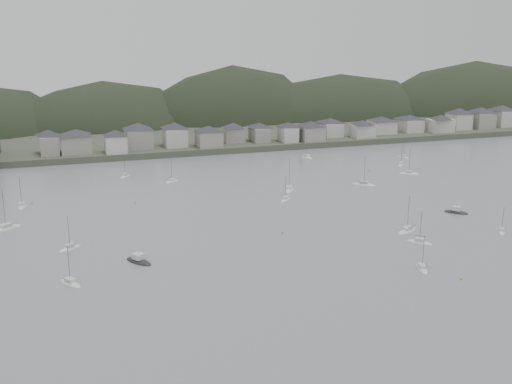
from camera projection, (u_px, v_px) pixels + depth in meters
name	position (u px, v px, depth m)	size (l,w,h in m)	color
ground	(362.00, 298.00, 136.84)	(900.00, 900.00, 0.00)	slate
far_shore_land	(151.00, 119.00, 406.77)	(900.00, 250.00, 3.00)	#383D2D
forested_ridge	(166.00, 144.00, 388.06)	(851.55, 103.94, 102.57)	black
waterfront_town	(281.00, 130.00, 318.28)	(451.48, 28.46, 12.92)	gray
moored_fleet	(230.00, 218.00, 195.05)	(197.86, 179.97, 13.56)	silver
motor_launch_near	(456.00, 212.00, 201.14)	(7.46, 7.64, 3.88)	black
motor_launch_far	(139.00, 261.00, 158.00)	(7.47, 9.11, 4.09)	black
mooring_buoys	(212.00, 225.00, 187.87)	(159.71, 113.39, 0.70)	#C28840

